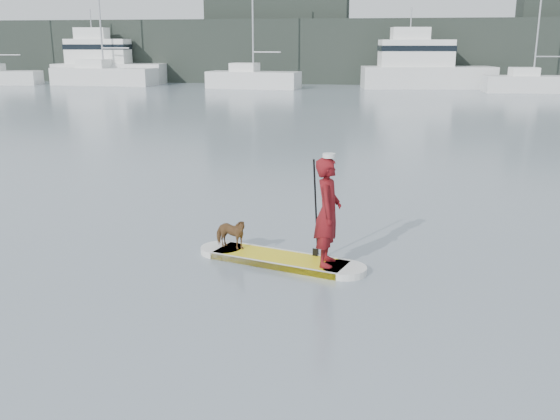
% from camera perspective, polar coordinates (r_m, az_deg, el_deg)
% --- Properties ---
extents(ground, '(140.00, 140.00, 0.00)m').
position_cam_1_polar(ground, '(10.78, 2.86, -6.20)').
color(ground, slate).
rests_on(ground, ground).
extents(paddleboard, '(3.20, 1.51, 0.12)m').
position_cam_1_polar(paddleboard, '(11.46, 0.00, -4.54)').
color(paddleboard, yellow).
rests_on(paddleboard, ground).
extents(paddler, '(0.47, 0.70, 1.91)m').
position_cam_1_polar(paddler, '(10.80, 4.40, -0.19)').
color(paddler, maroon).
rests_on(paddler, paddleboard).
extents(white_cap, '(0.22, 0.22, 0.07)m').
position_cam_1_polar(white_cap, '(10.58, 4.51, 4.98)').
color(white_cap, silver).
rests_on(white_cap, paddler).
extents(dog, '(0.77, 0.51, 0.60)m').
position_cam_1_polar(dog, '(11.82, -4.56, -2.14)').
color(dog, '#54381C').
rests_on(dog, paddleboard).
extents(paddle, '(0.12, 0.30, 2.00)m').
position_cam_1_polar(paddle, '(11.28, 3.29, -0.96)').
color(paddle, black).
rests_on(paddle, ground).
extents(sailboat_b, '(9.80, 3.54, 14.31)m').
position_cam_1_polar(sailboat_b, '(61.53, -15.86, 11.85)').
color(sailboat_b, silver).
rests_on(sailboat_b, ground).
extents(sailboat_c, '(8.22, 3.56, 11.44)m').
position_cam_1_polar(sailboat_c, '(55.15, -2.52, 11.93)').
color(sailboat_c, silver).
rests_on(sailboat_c, ground).
extents(sailboat_e, '(7.59, 2.90, 10.80)m').
position_cam_1_polar(sailboat_e, '(54.40, 22.03, 10.75)').
color(sailboat_e, silver).
rests_on(sailboat_e, ground).
extents(motor_yacht_a, '(11.64, 5.10, 6.75)m').
position_cam_1_polar(motor_yacht_a, '(56.70, 12.88, 12.73)').
color(motor_yacht_a, silver).
rests_on(motor_yacht_a, ground).
extents(motor_yacht_b, '(10.75, 4.67, 6.88)m').
position_cam_1_polar(motor_yacht_b, '(63.97, -15.70, 12.81)').
color(motor_yacht_b, silver).
rests_on(motor_yacht_b, ground).
extents(shore_mass, '(90.00, 6.00, 6.00)m').
position_cam_1_polar(shore_mass, '(62.99, 8.88, 14.13)').
color(shore_mass, '#202823').
rests_on(shore_mass, ground).
extents(shore_building_west, '(14.00, 4.00, 9.00)m').
position_cam_1_polar(shore_building_west, '(64.94, -0.24, 15.65)').
color(shore_building_west, '#202823').
rests_on(shore_building_west, ground).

